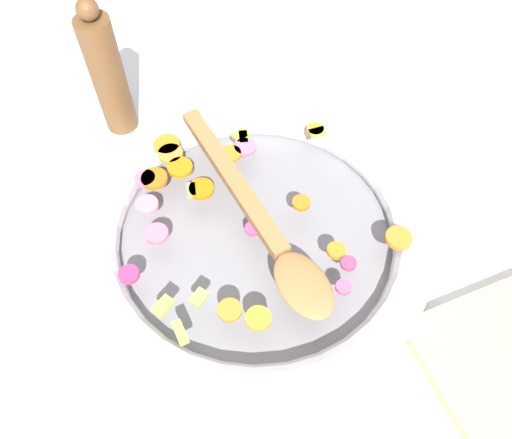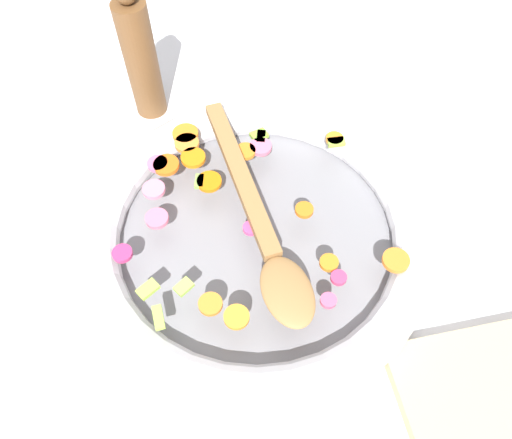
# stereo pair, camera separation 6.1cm
# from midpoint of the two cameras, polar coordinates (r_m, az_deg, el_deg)

# --- Properties ---
(ground_plane) EXTENTS (4.00, 4.00, 0.00)m
(ground_plane) POSITION_cam_midpoint_polar(r_m,az_deg,el_deg) (0.65, -2.67, -2.61)
(ground_plane) COLOR silver
(skillet) EXTENTS (0.45, 0.45, 0.05)m
(skillet) POSITION_cam_midpoint_polar(r_m,az_deg,el_deg) (0.63, -2.75, -1.60)
(skillet) COLOR slate
(skillet) RESTS_ON ground_plane
(chopped_vegetables) EXTENTS (0.32, 0.35, 0.01)m
(chopped_vegetables) POSITION_cam_midpoint_polar(r_m,az_deg,el_deg) (0.62, -6.33, 1.46)
(chopped_vegetables) COLOR orange
(chopped_vegetables) RESTS_ON skillet
(wooden_spoon) EXTENTS (0.35, 0.08, 0.01)m
(wooden_spoon) POSITION_cam_midpoint_polar(r_m,az_deg,el_deg) (0.59, -2.09, -0.83)
(wooden_spoon) COLOR olive
(wooden_spoon) RESTS_ON chopped_vegetables
(pepper_mill) EXTENTS (0.05, 0.05, 0.21)m
(pepper_mill) POSITION_cam_midpoint_polar(r_m,az_deg,el_deg) (0.75, -18.93, 15.28)
(pepper_mill) COLOR brown
(pepper_mill) RESTS_ON ground_plane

